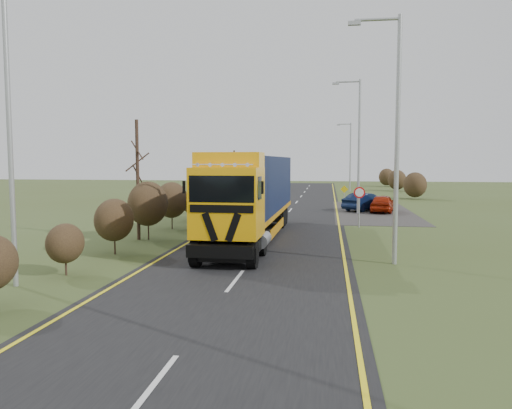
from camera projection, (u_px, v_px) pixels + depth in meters
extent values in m
plane|color=#3E4A1F|center=(253.00, 258.00, 20.51)|extent=(160.00, 160.00, 0.00)
cube|color=black|center=(278.00, 226.00, 30.36)|extent=(8.00, 120.00, 0.02)
cube|color=#2C2A27|center=(373.00, 212.00, 39.29)|extent=(6.00, 18.00, 0.02)
cube|color=yellow|center=(218.00, 225.00, 30.89)|extent=(0.12, 116.00, 0.01)
cube|color=yellow|center=(339.00, 227.00, 29.83)|extent=(0.12, 116.00, 0.01)
cube|color=silver|center=(150.00, 389.00, 8.68)|extent=(0.12, 3.00, 0.01)
cube|color=silver|center=(235.00, 280.00, 16.56)|extent=(0.12, 3.00, 0.01)
cube|color=silver|center=(265.00, 242.00, 24.45)|extent=(0.12, 3.00, 0.01)
cube|color=silver|center=(281.00, 222.00, 32.33)|extent=(0.12, 3.00, 0.01)
cube|color=silver|center=(290.00, 210.00, 40.22)|extent=(0.12, 3.00, 0.01)
cube|color=silver|center=(297.00, 202.00, 48.11)|extent=(0.12, 3.00, 0.01)
cube|color=silver|center=(301.00, 196.00, 55.99)|extent=(0.12, 3.00, 0.01)
cube|color=silver|center=(305.00, 192.00, 63.88)|extent=(0.12, 3.00, 0.01)
cube|color=silver|center=(307.00, 189.00, 71.77)|extent=(0.12, 3.00, 0.01)
cube|color=silver|center=(309.00, 186.00, 79.65)|extent=(0.12, 3.00, 0.01)
ellipsoid|color=black|center=(65.00, 243.00, 17.33)|extent=(1.21, 1.57, 1.39)
ellipsoid|color=black|center=(114.00, 220.00, 21.24)|extent=(1.58, 2.06, 1.82)
ellipsoid|color=black|center=(148.00, 204.00, 25.15)|extent=(1.96, 2.55, 2.25)
ellipsoid|color=black|center=(172.00, 200.00, 29.11)|extent=(1.83, 2.38, 2.10)
ellipsoid|color=black|center=(192.00, 202.00, 33.08)|extent=(1.37, 1.78, 1.57)
ellipsoid|color=black|center=(205.00, 200.00, 37.05)|extent=(1.20, 1.56, 1.38)
ellipsoid|color=black|center=(218.00, 192.00, 40.95)|extent=(1.55, 2.02, 1.78)
ellipsoid|color=black|center=(226.00, 185.00, 44.88)|extent=(1.95, 2.53, 2.24)
ellipsoid|color=black|center=(237.00, 184.00, 48.80)|extent=(1.85, 2.41, 2.13)
ellipsoid|color=black|center=(241.00, 186.00, 52.82)|extent=(1.40, 1.81, 1.61)
ellipsoid|color=black|center=(250.00, 186.00, 56.74)|extent=(1.19, 1.55, 1.37)
ellipsoid|color=black|center=(253.00, 182.00, 60.70)|extent=(1.52, 1.97, 1.75)
ellipsoid|color=black|center=(259.00, 178.00, 64.56)|extent=(1.93, 2.51, 2.22)
ellipsoid|color=black|center=(261.00, 177.00, 68.56)|extent=(1.88, 2.44, 2.16)
ellipsoid|color=black|center=(267.00, 179.00, 72.49)|extent=(1.43, 1.85, 1.64)
ellipsoid|color=black|center=(268.00, 180.00, 76.50)|extent=(1.19, 1.55, 1.37)
ellipsoid|color=black|center=(273.00, 177.00, 80.37)|extent=(1.49, 1.93, 1.71)
cylinder|color=#38261C|center=(138.00, 180.00, 25.12)|extent=(0.18, 0.18, 6.05)
cylinder|color=#38261C|center=(234.00, 175.00, 50.79)|extent=(0.18, 0.18, 5.06)
cylinder|color=#38261C|center=(263.00, 171.00, 72.48)|extent=(0.18, 0.18, 5.15)
cube|color=black|center=(232.00, 242.00, 20.20)|extent=(2.53, 4.76, 0.46)
cube|color=#F6A90A|center=(228.00, 202.00, 19.14)|extent=(2.60, 2.30, 2.67)
cube|color=black|center=(222.00, 255.00, 18.24)|extent=(2.57, 0.16, 0.56)
cube|color=black|center=(210.00, 227.00, 18.15)|extent=(0.62, 0.03, 1.10)
cube|color=black|center=(233.00, 227.00, 18.03)|extent=(0.62, 0.03, 1.10)
cube|color=black|center=(221.00, 189.00, 18.00)|extent=(2.41, 0.09, 0.98)
cube|color=black|center=(221.00, 209.00, 18.03)|extent=(2.36, 0.06, 0.29)
cube|color=#F6A90A|center=(229.00, 160.00, 19.35)|extent=(2.59, 1.47, 0.57)
cylinder|color=silver|center=(223.00, 165.00, 18.15)|extent=(2.26, 0.09, 0.06)
cube|color=black|center=(184.00, 187.00, 18.44)|extent=(0.08, 0.12, 0.46)
cube|color=black|center=(263.00, 188.00, 18.01)|extent=(0.08, 0.12, 0.46)
cylinder|color=gray|center=(206.00, 238.00, 20.77)|extent=(0.59, 1.34, 0.57)
cylinder|color=gray|center=(263.00, 240.00, 20.43)|extent=(0.59, 1.34, 0.57)
cube|color=orange|center=(256.00, 212.00, 26.73)|extent=(2.75, 12.97, 0.25)
cube|color=black|center=(256.00, 183.00, 26.60)|extent=(2.72, 12.56, 2.82)
cube|color=#0E193C|center=(270.00, 179.00, 32.79)|extent=(2.55, 0.10, 2.82)
cube|color=#0E193C|center=(234.00, 190.00, 20.40)|extent=(2.55, 0.10, 2.82)
cube|color=black|center=(265.00, 215.00, 30.63)|extent=(2.41, 3.73, 0.36)
cube|color=orange|center=(229.00, 227.00, 25.96)|extent=(0.13, 5.65, 0.46)
cube|color=orange|center=(277.00, 228.00, 25.60)|extent=(0.13, 5.65, 0.46)
cylinder|color=black|center=(196.00, 253.00, 18.75)|extent=(0.34, 1.07, 1.07)
cylinder|color=black|center=(253.00, 255.00, 18.44)|extent=(0.34, 1.07, 1.07)
cylinder|color=black|center=(212.00, 242.00, 21.28)|extent=(0.34, 1.07, 1.07)
cylinder|color=black|center=(262.00, 243.00, 20.97)|extent=(0.34, 1.07, 1.07)
cylinder|color=black|center=(245.00, 219.00, 29.88)|extent=(0.34, 1.07, 1.07)
cylinder|color=black|center=(281.00, 219.00, 29.57)|extent=(0.34, 1.07, 1.07)
cylinder|color=black|center=(248.00, 217.00, 30.89)|extent=(0.34, 1.07, 1.07)
cylinder|color=black|center=(283.00, 217.00, 30.58)|extent=(0.34, 1.07, 1.07)
cylinder|color=black|center=(251.00, 215.00, 31.91)|extent=(0.34, 1.07, 1.07)
cylinder|color=black|center=(284.00, 216.00, 31.60)|extent=(0.34, 1.07, 1.07)
imported|color=#971D07|center=(383.00, 204.00, 38.70)|extent=(2.42, 4.29, 1.38)
imported|color=black|center=(365.00, 202.00, 39.99)|extent=(3.79, 4.33, 1.42)
cylinder|color=#A0A3A5|center=(397.00, 142.00, 18.95)|extent=(0.18, 0.18, 9.44)
cylinder|color=#A0A3A5|center=(377.00, 19.00, 18.68)|extent=(1.68, 0.12, 0.12)
cube|color=#A0A3A5|center=(354.00, 23.00, 18.80)|extent=(0.47, 0.19, 0.15)
cylinder|color=#A0A3A5|center=(359.00, 147.00, 37.14)|extent=(0.18, 0.18, 10.00)
cylinder|color=#A0A3A5|center=(348.00, 82.00, 36.84)|extent=(1.78, 0.12, 0.12)
cube|color=#A0A3A5|center=(336.00, 84.00, 36.98)|extent=(0.50, 0.20, 0.16)
cylinder|color=#A0A3A5|center=(350.00, 157.00, 65.08)|extent=(0.18, 0.18, 8.93)
cylinder|color=#A0A3A5|center=(345.00, 124.00, 64.82)|extent=(1.59, 0.12, 0.12)
cube|color=#A0A3A5|center=(338.00, 125.00, 64.94)|extent=(0.45, 0.18, 0.14)
cylinder|color=#A0A3A5|center=(9.00, 132.00, 15.52)|extent=(0.16, 0.16, 9.80)
cylinder|color=#A0A3A5|center=(359.00, 210.00, 29.90)|extent=(0.08, 0.08, 2.11)
cylinder|color=red|center=(359.00, 193.00, 29.78)|extent=(0.67, 0.04, 0.67)
cylinder|color=white|center=(359.00, 193.00, 29.76)|extent=(0.51, 0.02, 0.51)
cylinder|color=#A0A3A5|center=(344.00, 198.00, 44.70)|extent=(0.08, 0.08, 1.37)
cube|color=#DDBD0C|center=(344.00, 189.00, 44.58)|extent=(0.69, 0.04, 0.69)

